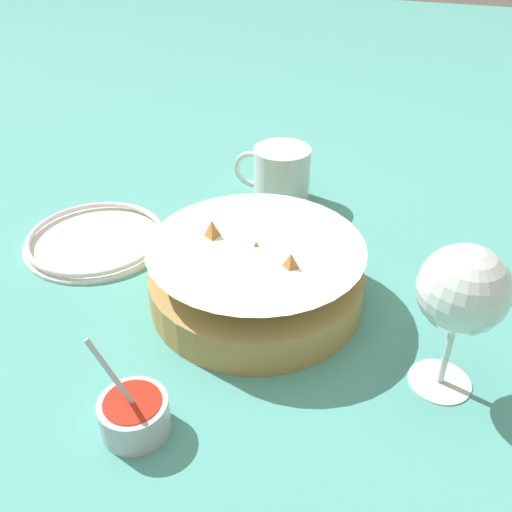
{
  "coord_description": "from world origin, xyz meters",
  "views": [
    {
      "loc": [
        -0.2,
        0.48,
        0.44
      ],
      "look_at": [
        -0.02,
        -0.04,
        0.07
      ],
      "focal_mm": 40.0,
      "sensor_mm": 36.0,
      "label": 1
    }
  ],
  "objects_px": {
    "wine_glass": "(462,293)",
    "side_plate": "(96,239)",
    "beer_mug": "(281,177)",
    "sauce_cup": "(134,414)",
    "food_basket": "(256,277)"
  },
  "relations": [
    {
      "from": "wine_glass",
      "to": "side_plate",
      "type": "xyz_separation_m",
      "value": [
        0.48,
        -0.12,
        -0.11
      ]
    },
    {
      "from": "food_basket",
      "to": "beer_mug",
      "type": "height_order",
      "value": "food_basket"
    },
    {
      "from": "beer_mug",
      "to": "side_plate",
      "type": "distance_m",
      "value": 0.29
    },
    {
      "from": "food_basket",
      "to": "sauce_cup",
      "type": "height_order",
      "value": "sauce_cup"
    },
    {
      "from": "sauce_cup",
      "to": "beer_mug",
      "type": "xyz_separation_m",
      "value": [
        -0.0,
        -0.47,
        0.02
      ]
    },
    {
      "from": "sauce_cup",
      "to": "wine_glass",
      "type": "distance_m",
      "value": 0.32
    },
    {
      "from": "sauce_cup",
      "to": "wine_glass",
      "type": "xyz_separation_m",
      "value": [
        -0.27,
        -0.15,
        0.1
      ]
    },
    {
      "from": "food_basket",
      "to": "sauce_cup",
      "type": "distance_m",
      "value": 0.22
    },
    {
      "from": "wine_glass",
      "to": "side_plate",
      "type": "bearing_deg",
      "value": -13.73
    },
    {
      "from": "sauce_cup",
      "to": "side_plate",
      "type": "height_order",
      "value": "sauce_cup"
    },
    {
      "from": "sauce_cup",
      "to": "side_plate",
      "type": "relative_size",
      "value": 0.53
    },
    {
      "from": "beer_mug",
      "to": "wine_glass",
      "type": "bearing_deg",
      "value": 129.78
    },
    {
      "from": "sauce_cup",
      "to": "beer_mug",
      "type": "bearing_deg",
      "value": -90.1
    },
    {
      "from": "food_basket",
      "to": "side_plate",
      "type": "bearing_deg",
      "value": -11.24
    },
    {
      "from": "food_basket",
      "to": "sauce_cup",
      "type": "xyz_separation_m",
      "value": [
        0.05,
        0.22,
        -0.02
      ]
    }
  ]
}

